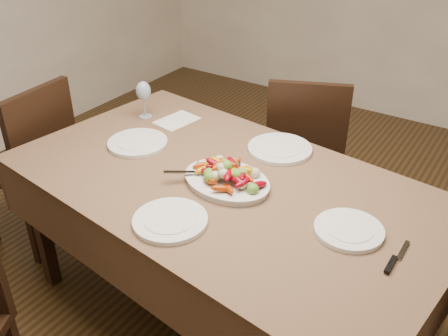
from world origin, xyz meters
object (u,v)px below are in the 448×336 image
Objects in this scene: chair_left at (25,165)px; plate_far at (280,149)px; dining_table at (224,252)px; plate_near at (170,221)px; serving_platter at (227,182)px; chair_far at (304,149)px; plate_left at (138,143)px; wine_glass at (144,99)px; plate_right at (349,230)px.

chair_left is 1.42m from plate_far.
dining_table is 6.71× the size of plate_near.
serving_platter is 0.33m from plate_near.
dining_table is 0.52m from plate_near.
plate_near is at bearing -91.05° from dining_table.
plate_far is (0.12, -0.56, 0.29)m from chair_far.
plate_near is at bearing 73.79° from chair_left.
plate_far is (0.07, 0.36, 0.39)m from dining_table.
dining_table is 6.29× the size of plate_far.
plate_left is (-0.46, -0.88, 0.29)m from chair_far.
chair_far is 1.56m from chair_left.
wine_glass is at bearing -175.29° from plate_far.
plate_near is at bearing 68.40° from chair_far.
chair_left is 1.83m from plate_right.
plate_left is 0.95× the size of plate_far.
plate_near is (0.04, -1.26, 0.29)m from chair_far.
serving_platter is at bearing -23.79° from wine_glass.
plate_right is (1.80, 0.05, 0.29)m from chair_left.
chair_far is 3.25× the size of plate_far.
chair_left reaches higher than plate_near.
serving_platter is at bearing -6.31° from plate_left.
serving_platter reaches higher than plate_right.
serving_platter is at bearing 88.64° from chair_left.
chair_left reaches higher than dining_table.
plate_left is 0.63m from plate_near.
plate_left and plate_far have the same top height.
chair_far and chair_left have the same top height.
chair_far reaches higher than plate_left.
wine_glass reaches higher than chair_far.
wine_glass reaches higher than plate_right.
dining_table is 7.49× the size of plate_right.
dining_table is 1.94× the size of chair_left.
plate_near is (-0.03, -0.33, -0.00)m from serving_platter.
plate_far is 1.07× the size of plate_near.
plate_left is at bearing -151.50° from plate_far.
wine_glass reaches higher than serving_platter.
plate_right is 0.84× the size of plate_far.
serving_platter is 1.33× the size of plate_left.
wine_glass is at bearing 164.88° from plate_right.
serving_platter is at bearing 70.97° from chair_far.
chair_left is (-1.20, -1.01, 0.00)m from chair_far.
dining_table is at bearing -23.31° from wine_glass.
chair_left is 3.87× the size of plate_right.
plate_far is (-0.49, 0.40, 0.00)m from plate_right.
wine_glass is (-0.68, 0.29, 0.48)m from dining_table.
plate_left is 1.13× the size of plate_right.
chair_far is 3.46× the size of plate_near.
plate_left is at bearing 142.54° from plate_near.
plate_left is 0.66m from plate_far.
plate_far is at bearing 140.76° from plate_right.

